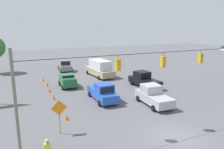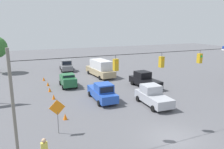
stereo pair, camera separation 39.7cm
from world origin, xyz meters
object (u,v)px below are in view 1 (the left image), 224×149
object	(u,v)px
traffic_cone_farthest	(43,79)
pickup_truck_silver_crossing_near	(153,96)
sedan_green_withflow_far	(67,80)
pickup_truck_grey_withflow_deep	(65,66)
work_zone_sign	(59,110)
box_truck_tan_oncoming_deep	(100,68)
overhead_signal_span	(162,77)
traffic_cone_second	(60,106)
traffic_cone_nearest	(66,117)
traffic_cone_third	(54,97)
traffic_cone_fifth	(47,84)
pickup_truck_black_oncoming_far	(144,80)
pickup_truck_blue_withflow_mid	(103,92)
traffic_cone_fourth	(49,90)

from	to	relation	value
traffic_cone_farthest	pickup_truck_silver_crossing_near	bearing A→B (deg)	121.23
sedan_green_withflow_far	pickup_truck_grey_withflow_deep	bearing A→B (deg)	-101.11
sedan_green_withflow_far	work_zone_sign	bearing A→B (deg)	74.11
pickup_truck_silver_crossing_near	box_truck_tan_oncoming_deep	xyz separation A→B (m)	(0.32, -15.12, 0.42)
sedan_green_withflow_far	traffic_cone_farthest	xyz separation A→B (m)	(2.74, -4.92, -0.66)
overhead_signal_span	traffic_cone_second	xyz separation A→B (m)	(6.79, -7.95, -4.11)
pickup_truck_silver_crossing_near	traffic_cone_second	distance (m)	10.04
traffic_cone_nearest	sedan_green_withflow_far	bearing A→B (deg)	-104.12
sedan_green_withflow_far	traffic_cone_third	world-z (taller)	sedan_green_withflow_far
work_zone_sign	traffic_cone_farthest	bearing A→B (deg)	-93.34
traffic_cone_farthest	traffic_cone_fifth	bearing A→B (deg)	92.74
overhead_signal_span	traffic_cone_second	distance (m)	11.24
pickup_truck_black_oncoming_far	traffic_cone_farthest	size ratio (longest dim) A/B	9.25
pickup_truck_grey_withflow_deep	traffic_cone_nearest	world-z (taller)	pickup_truck_grey_withflow_deep
box_truck_tan_oncoming_deep	traffic_cone_fifth	world-z (taller)	box_truck_tan_oncoming_deep
pickup_truck_blue_withflow_mid	pickup_truck_black_oncoming_far	world-z (taller)	same
pickup_truck_silver_crossing_near	traffic_cone_nearest	size ratio (longest dim) A/B	8.71
work_zone_sign	traffic_cone_fifth	bearing A→B (deg)	-94.71
traffic_cone_nearest	traffic_cone_fourth	xyz separation A→B (m)	(0.01, -9.46, 0.00)
traffic_cone_second	overhead_signal_span	bearing A→B (deg)	130.50
work_zone_sign	pickup_truck_silver_crossing_near	bearing A→B (deg)	-166.99
sedan_green_withflow_far	traffic_cone_second	world-z (taller)	sedan_green_withflow_far
traffic_cone_second	traffic_cone_fifth	distance (m)	9.42
traffic_cone_nearest	traffic_cone_fifth	bearing A→B (deg)	-90.82
traffic_cone_fifth	pickup_truck_silver_crossing_near	bearing A→B (deg)	127.18
pickup_truck_black_oncoming_far	traffic_cone_third	size ratio (longest dim) A/B	9.25
pickup_truck_blue_withflow_mid	pickup_truck_black_oncoming_far	size ratio (longest dim) A/B	1.00
overhead_signal_span	box_truck_tan_oncoming_deep	world-z (taller)	overhead_signal_span
pickup_truck_silver_crossing_near	pickup_truck_black_oncoming_far	bearing A→B (deg)	-114.96
pickup_truck_black_oncoming_far	traffic_cone_fourth	distance (m)	13.00
pickup_truck_black_oncoming_far	traffic_cone_third	distance (m)	12.68
box_truck_tan_oncoming_deep	traffic_cone_fifth	distance (m)	9.56
overhead_signal_span	traffic_cone_nearest	bearing A→B (deg)	-35.41
pickup_truck_blue_withflow_mid	traffic_cone_second	bearing A→B (deg)	5.39
pickup_truck_blue_withflow_mid	traffic_cone_fourth	world-z (taller)	pickup_truck_blue_withflow_mid
box_truck_tan_oncoming_deep	pickup_truck_grey_withflow_deep	world-z (taller)	box_truck_tan_oncoming_deep
pickup_truck_black_oncoming_far	sedan_green_withflow_far	bearing A→B (deg)	-24.25
pickup_truck_black_oncoming_far	traffic_cone_farthest	world-z (taller)	pickup_truck_black_oncoming_far
traffic_cone_nearest	traffic_cone_farthest	distance (m)	15.89
pickup_truck_blue_withflow_mid	traffic_cone_farthest	xyz separation A→B (m)	(5.07, -12.34, -0.68)
traffic_cone_second	traffic_cone_fourth	xyz separation A→B (m)	(0.08, -6.38, 0.00)
pickup_truck_black_oncoming_far	work_zone_sign	xyz separation A→B (m)	(13.68, 8.93, 1.01)
traffic_cone_second	pickup_truck_blue_withflow_mid	bearing A→B (deg)	-174.61
traffic_cone_second	traffic_cone_farthest	world-z (taller)	same
box_truck_tan_oncoming_deep	pickup_truck_blue_withflow_mid	xyz separation A→B (m)	(4.21, 11.62, -0.42)
pickup_truck_silver_crossing_near	traffic_cone_nearest	distance (m)	9.64
pickup_truck_silver_crossing_near	traffic_cone_farthest	bearing A→B (deg)	-58.77
pickup_truck_silver_crossing_near	traffic_cone_fourth	size ratio (longest dim) A/B	8.71
box_truck_tan_oncoming_deep	traffic_cone_nearest	world-z (taller)	box_truck_tan_oncoming_deep
traffic_cone_third	traffic_cone_fifth	world-z (taller)	same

